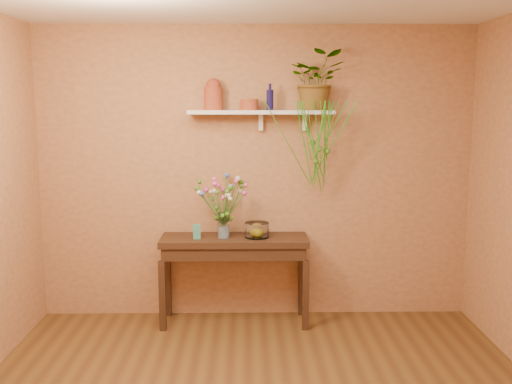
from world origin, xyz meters
The scene contains 13 objects.
room centered at (0.00, 0.00, 1.35)m, with size 4.04×4.04×2.70m.
sideboard centered at (-0.19, 1.77, 0.69)m, with size 1.32×0.43×0.80m.
wall_shelf centered at (0.06, 1.87, 1.92)m, with size 1.30×0.24×0.19m.
terracotta_jug centered at (-0.37, 1.89, 2.07)m, with size 0.22×0.22×0.28m.
terracotta_pot centered at (-0.05, 1.88, 1.99)m, with size 0.16×0.16×0.10m, color #9E3D28.
blue_bottle centered at (0.13, 1.85, 2.03)m, with size 0.08×0.08×0.23m.
spider_plant centered at (0.55, 1.90, 2.20)m, with size 0.47×0.41×0.52m, color #3D7918.
plant_fronds centered at (0.55, 1.73, 1.65)m, with size 0.80×0.37×0.81m.
glass_vase centered at (-0.29, 1.75, 0.90)m, with size 0.11×0.11×0.23m.
bouquet centered at (-0.30, 1.76, 1.20)m, with size 0.47×0.50×0.46m.
glass_bowl centered at (0.01, 1.76, 0.87)m, with size 0.22×0.22×0.13m.
lemon centered at (0.01, 1.77, 0.85)m, with size 0.09×0.09×0.09m, color yellow.
carton centered at (-0.53, 1.71, 0.87)m, with size 0.06×0.05×0.13m, color teal.
Camera 1 is at (-0.08, -3.32, 2.02)m, focal length 40.59 mm.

